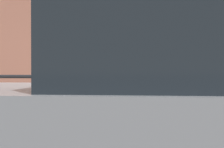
% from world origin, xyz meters
% --- Properties ---
extents(parking_meter, '(0.17, 0.18, 1.49)m').
position_xyz_m(parking_meter, '(-0.19, 0.28, 1.22)').
color(parking_meter, slate).
rests_on(parking_meter, sidewalk_curb).
extents(pedestrian_at_meter, '(0.65, 0.58, 1.78)m').
position_xyz_m(pedestrian_at_meter, '(0.45, 0.28, 1.17)').
color(pedestrian_at_meter, brown).
rests_on(pedestrian_at_meter, sidewalk_curb).
extents(parked_sedan_gray, '(4.64, 1.90, 1.76)m').
position_xyz_m(parked_sedan_gray, '(0.87, -1.30, 0.87)').
color(parked_sedan_gray, slate).
rests_on(parked_sedan_gray, ground).
extents(background_railing, '(24.06, 0.06, 1.02)m').
position_xyz_m(background_railing, '(0.00, 1.97, 0.88)').
color(background_railing, black).
rests_on(background_railing, sidewalk_curb).
extents(backdrop_wall, '(32.00, 0.50, 3.68)m').
position_xyz_m(backdrop_wall, '(0.00, 3.78, 1.84)').
color(backdrop_wall, brown).
rests_on(backdrop_wall, ground).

